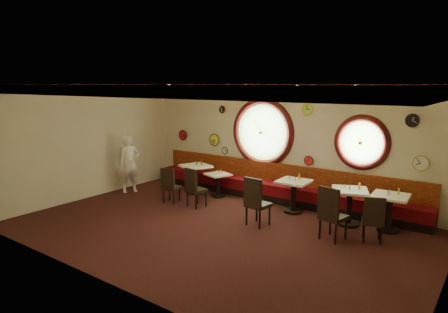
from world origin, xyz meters
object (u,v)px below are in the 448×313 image
(chair_e, at_px, (373,216))
(condiment_e_salt, at_px, (390,192))
(table_d, at_px, (349,203))
(chair_a, at_px, (169,183))
(chair_d, at_px, (331,210))
(condiment_e_pepper, at_px, (388,193))
(table_b, at_px, (218,182))
(condiment_d_pepper, at_px, (350,188))
(condiment_c_salt, at_px, (290,178))
(condiment_c_pepper, at_px, (295,179))
(condiment_d_salt, at_px, (344,186))
(condiment_a_pepper, at_px, (197,164))
(chair_c, at_px, (256,198))
(waiter, at_px, (129,164))
(condiment_e_bottle, at_px, (399,191))
(condiment_b_bottle, at_px, (222,171))
(condiment_a_bottle, at_px, (202,162))
(condiment_d_bottle, at_px, (359,186))
(chair_b, at_px, (194,185))
(table_c, at_px, (293,192))
(table_a, at_px, (196,176))
(table_e, at_px, (389,208))
(condiment_b_salt, at_px, (217,172))
(condiment_c_bottle, at_px, (299,177))
(condiment_b_pepper, at_px, (219,173))

(chair_e, distance_m, condiment_e_salt, 0.97)
(table_d, height_order, chair_a, chair_a)
(chair_d, height_order, condiment_e_pepper, chair_d)
(chair_a, distance_m, condiment_e_pepper, 5.48)
(table_b, height_order, condiment_d_pepper, condiment_d_pepper)
(condiment_c_salt, bearing_deg, condiment_d_pepper, -7.06)
(chair_d, distance_m, condiment_c_pepper, 1.90)
(condiment_d_salt, distance_m, condiment_d_pepper, 0.20)
(condiment_a_pepper, relative_size, condiment_e_pepper, 0.89)
(chair_a, bearing_deg, chair_c, -15.41)
(chair_d, relative_size, waiter, 0.41)
(condiment_c_salt, xyz_separation_m, condiment_e_pepper, (2.38, -0.05, 0.00))
(chair_e, height_order, condiment_e_bottle, chair_e)
(table_b, distance_m, table_d, 3.84)
(table_b, bearing_deg, condiment_d_pepper, -2.91)
(chair_a, xyz_separation_m, condiment_b_bottle, (0.75, 1.37, 0.19))
(condiment_d_pepper, relative_size, condiment_a_bottle, 0.61)
(chair_c, relative_size, condiment_e_bottle, 4.87)
(condiment_d_bottle, bearing_deg, chair_c, -143.10)
(chair_b, bearing_deg, table_c, 35.98)
(table_b, distance_m, chair_d, 4.04)
(table_a, xyz_separation_m, condiment_d_bottle, (4.77, 0.06, 0.40))
(condiment_a_bottle, bearing_deg, table_c, -1.57)
(chair_b, distance_m, chair_e, 4.52)
(table_c, xyz_separation_m, condiment_c_pepper, (0.03, 0.01, 0.35))
(table_c, bearing_deg, table_e, 1.12)
(condiment_a_bottle, bearing_deg, condiment_a_pepper, -122.71)
(condiment_d_pepper, bearing_deg, condiment_b_salt, 176.45)
(chair_a, xyz_separation_m, condiment_a_bottle, (0.04, 1.33, 0.37))
(chair_d, distance_m, chair_e, 0.85)
(condiment_b_bottle, distance_m, condiment_c_bottle, 2.42)
(condiment_b_pepper, bearing_deg, table_a, -175.88)
(table_b, xyz_separation_m, condiment_d_salt, (3.69, -0.08, 0.47))
(condiment_d_salt, bearing_deg, chair_e, -41.31)
(table_d, height_order, condiment_b_pepper, table_d)
(chair_d, bearing_deg, condiment_b_pepper, 174.40)
(condiment_b_salt, height_order, condiment_d_pepper, condiment_d_pepper)
(condiment_c_bottle, bearing_deg, condiment_c_salt, -151.96)
(condiment_e_bottle, bearing_deg, table_e, -135.26)
(chair_a, bearing_deg, chair_d, -11.92)
(chair_a, bearing_deg, condiment_a_pepper, 79.46)
(condiment_b_pepper, bearing_deg, condiment_b_salt, 148.39)
(condiment_c_salt, relative_size, condiment_e_pepper, 0.89)
(condiment_d_pepper, height_order, condiment_e_bottle, condiment_e_bottle)
(condiment_c_bottle, bearing_deg, condiment_e_salt, -1.47)
(condiment_c_salt, relative_size, condiment_a_bottle, 0.62)
(condiment_a_bottle, bearing_deg, chair_b, -59.42)
(chair_d, distance_m, condiment_c_bottle, 1.95)
(waiter, bearing_deg, condiment_d_salt, -52.53)
(condiment_d_bottle, distance_m, waiter, 6.57)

